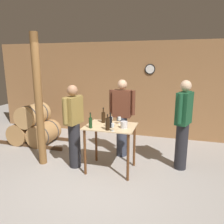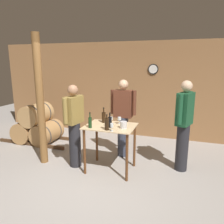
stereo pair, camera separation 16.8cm
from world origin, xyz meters
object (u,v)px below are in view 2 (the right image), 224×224
at_px(wine_bottle_far_left, 90,122).
at_px(wine_bottle_right, 110,122).
at_px(wine_glass_near_right, 112,126).
at_px(person_host, 184,124).
at_px(wine_bottle_left, 104,117).
at_px(person_visitor_bearded, 74,124).
at_px(wine_glass_near_center, 119,119).
at_px(ice_bucket, 123,125).
at_px(wine_bottle_center, 107,124).
at_px(wooden_post, 40,101).
at_px(person_visitor_with_scarf, 123,117).
at_px(wine_glass_near_left, 111,119).

bearing_deg(wine_bottle_far_left, wine_bottle_right, 22.00).
distance_m(wine_glass_near_right, person_host, 1.44).
bearing_deg(wine_bottle_left, person_visitor_bearded, -157.59).
distance_m(wine_bottle_left, person_visitor_bearded, 0.62).
bearing_deg(wine_glass_near_center, ice_bucket, -58.84).
xyz_separation_m(wine_bottle_center, person_host, (1.32, 0.74, -0.09)).
relative_size(wine_bottle_center, wine_glass_near_center, 2.07).
bearing_deg(wine_bottle_far_left, ice_bucket, 15.73).
distance_m(wine_glass_near_center, wine_glass_near_right, 0.49).
relative_size(wooden_post, wine_glass_near_right, 18.69).
relative_size(wooden_post, wine_bottle_left, 8.65).
bearing_deg(person_visitor_with_scarf, wine_bottle_far_left, -109.57).
height_order(wine_glass_near_right, person_visitor_with_scarf, person_visitor_with_scarf).
bearing_deg(wooden_post, person_visitor_with_scarf, 29.62).
xyz_separation_m(wine_bottle_right, person_visitor_with_scarf, (0.01, 0.87, -0.10)).
distance_m(wine_bottle_right, person_visitor_with_scarf, 0.87).
relative_size(wooden_post, wine_glass_near_center, 19.09).
height_order(wine_bottle_right, person_visitor_with_scarf, person_visitor_with_scarf).
relative_size(wine_glass_near_center, person_host, 0.08).
height_order(wine_bottle_far_left, person_visitor_bearded, person_visitor_bearded).
bearing_deg(person_visitor_with_scarf, ice_bucket, -73.78).
xyz_separation_m(wooden_post, wine_glass_near_left, (1.47, 0.22, -0.31)).
bearing_deg(wine_glass_near_right, ice_bucket, 56.75).
relative_size(wine_bottle_far_left, wine_glass_near_center, 2.10).
distance_m(wooden_post, wine_bottle_center, 1.56).
distance_m(wooden_post, person_visitor_with_scarf, 1.81).
relative_size(wooden_post, person_host, 1.50).
height_order(wine_bottle_center, person_visitor_bearded, person_visitor_bearded).
relative_size(wooden_post, person_visitor_with_scarf, 1.53).
relative_size(wine_bottle_center, wine_glass_near_left, 1.97).
xyz_separation_m(wine_glass_near_left, wine_glass_near_center, (0.15, 0.07, -0.01)).
bearing_deg(wine_glass_near_left, person_visitor_with_scarf, 84.24).
bearing_deg(wooden_post, person_visitor_bearded, 4.53).
height_order(wine_bottle_left, person_visitor_with_scarf, person_visitor_with_scarf).
xyz_separation_m(wine_glass_near_center, person_host, (1.22, 0.29, -0.08)).
height_order(wine_bottle_far_left, person_visitor_with_scarf, person_visitor_with_scarf).
bearing_deg(wine_bottle_far_left, person_visitor_bearded, 156.45).
xyz_separation_m(wine_bottle_center, wine_glass_near_center, (0.10, 0.46, -0.01)).
height_order(wooden_post, wine_bottle_right, wooden_post).
xyz_separation_m(wine_bottle_center, wine_glass_near_right, (0.11, -0.03, -0.02)).
bearing_deg(ice_bucket, wine_glass_near_left, 149.02).
height_order(wine_glass_near_center, person_visitor_with_scarf, person_visitor_with_scarf).
relative_size(wine_bottle_left, wine_glass_near_right, 2.16).
bearing_deg(wine_glass_near_center, person_host, 13.17).
distance_m(wine_glass_near_left, person_host, 1.42).
xyz_separation_m(wooden_post, person_visitor_bearded, (0.74, 0.06, -0.45)).
bearing_deg(wine_bottle_center, wine_glass_near_left, 97.54).
relative_size(person_visitor_with_scarf, person_visitor_bearded, 1.04).
xyz_separation_m(wine_bottle_right, wine_glass_near_left, (-0.05, 0.22, 0.00)).
height_order(wine_bottle_center, wine_glass_near_center, wine_bottle_center).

